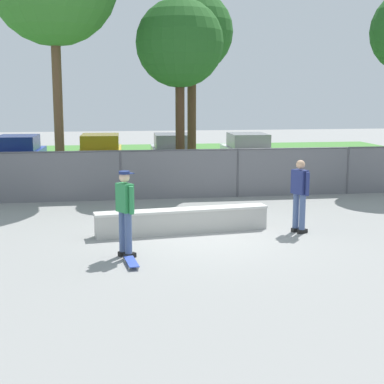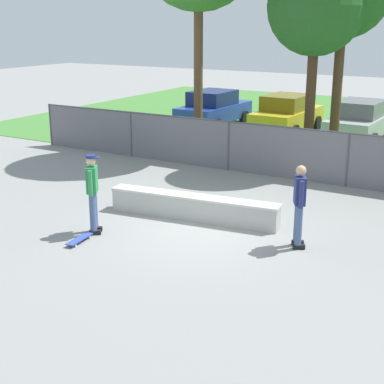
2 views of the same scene
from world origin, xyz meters
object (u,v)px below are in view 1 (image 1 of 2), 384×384
object	(u,v)px
bystander	(300,193)
car_silver	(173,152)
car_yellow	(101,153)
tree_mid	(192,34)
tree_near_right	(180,44)
skateboard	(131,262)
concrete_ledge	(183,221)
skateboarder	(125,209)
car_blue	(19,155)
car_white	(247,151)

from	to	relation	value
bystander	car_silver	bearing A→B (deg)	98.22
car_yellow	bystander	xyz separation A→B (m)	(4.92, -12.13, 0.17)
tree_mid	bystander	distance (m)	9.00
tree_near_right	bystander	distance (m)	8.08
skateboard	concrete_ledge	bearing A→B (deg)	61.74
concrete_ledge	bystander	distance (m)	2.98
tree_mid	skateboard	bearing A→B (deg)	-105.54
tree_mid	car_yellow	distance (m)	7.33
car_silver	tree_near_right	bearing A→B (deg)	-94.05
skateboarder	skateboard	size ratio (longest dim) A/B	2.25
car_blue	car_silver	bearing A→B (deg)	0.32
skateboarder	tree_near_right	bearing A→B (deg)	74.69
skateboard	car_white	distance (m)	15.10
car_silver	car_blue	bearing A→B (deg)	-179.68
bystander	concrete_ledge	bearing A→B (deg)	171.13
car_blue	bystander	xyz separation A→B (m)	(8.38, -11.90, 0.17)
car_yellow	car_silver	bearing A→B (deg)	-3.49
car_white	car_silver	bearing A→B (deg)	176.58
car_yellow	car_white	bearing A→B (deg)	-3.45
concrete_ledge	car_silver	bearing A→B (deg)	84.37
car_yellow	skateboarder	bearing A→B (deg)	-87.59
skateboarder	bystander	bearing A→B (deg)	19.44
skateboarder	car_white	xyz separation A→B (m)	(5.96, 13.27, -0.19)
skateboarder	car_white	bearing A→B (deg)	65.80
tree_near_right	tree_mid	distance (m)	1.21
car_white	bystander	distance (m)	11.85
tree_near_right	skateboarder	bearing A→B (deg)	-105.31
tree_mid	car_silver	bearing A→B (deg)	92.52
concrete_ledge	car_blue	distance (m)	12.73
skateboarder	car_white	distance (m)	14.55
skateboarder	skateboard	xyz separation A→B (m)	(0.09, -0.62, -0.96)
car_yellow	bystander	size ratio (longest dim) A/B	2.34
concrete_ledge	tree_mid	size ratio (longest dim) A/B	0.62
concrete_ledge	skateboarder	xyz separation A→B (m)	(-1.48, -1.98, 0.73)
tree_near_right	concrete_ledge	bearing A→B (deg)	-96.96
tree_near_right	car_blue	xyz separation A→B (m)	(-6.28, 5.24, -4.24)
car_silver	bystander	world-z (taller)	bystander
car_yellow	car_silver	size ratio (longest dim) A/B	1.00
tree_near_right	bystander	size ratio (longest dim) A/B	3.64
car_blue	tree_near_right	bearing A→B (deg)	-39.82
concrete_ledge	car_blue	size ratio (longest dim) A/B	1.03
tree_near_right	car_white	world-z (taller)	tree_near_right
concrete_ledge	car_white	world-z (taller)	car_white
tree_mid	bystander	bearing A→B (deg)	-78.62
car_silver	car_white	bearing A→B (deg)	-3.42
tree_mid	car_blue	bearing A→B (deg)	148.03
skateboarder	bystander	xyz separation A→B (m)	(4.34, 1.53, -0.02)
tree_near_right	car_yellow	xyz separation A→B (m)	(-2.82, 5.47, -4.24)
tree_near_right	car_silver	distance (m)	6.78
skateboarder	tree_mid	size ratio (longest dim) A/B	0.26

